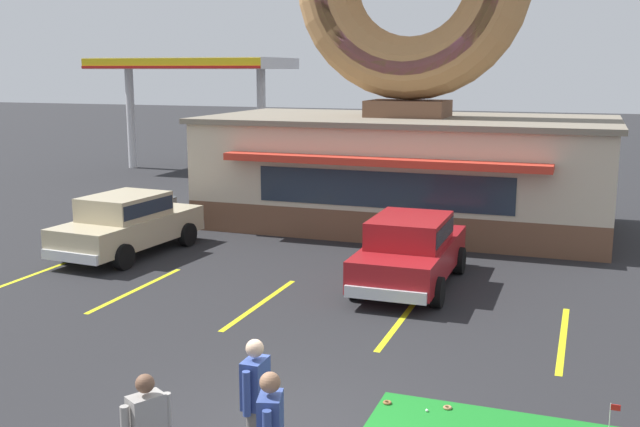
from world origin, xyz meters
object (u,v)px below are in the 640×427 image
car_champagne (128,222)px  golf_ball (427,410)px  car_red (410,248)px  pedestrian_hooded_kid (256,398)px  trash_bin (168,212)px  putting_flag_pin (613,414)px

car_champagne → golf_ball: bearing=-35.0°
golf_ball → car_champagne: (-9.33, 6.53, 0.82)m
car_champagne → car_red: bearing=-2.8°
car_red → pedestrian_hooded_kid: size_ratio=2.76×
pedestrian_hooded_kid → trash_bin: pedestrian_hooded_kid is taller
car_red → car_champagne: bearing=177.2°
car_champagne → trash_bin: (-0.75, 3.21, -0.37)m
putting_flag_pin → car_champagne: 13.50m
putting_flag_pin → trash_bin: trash_bin is taller
car_red → pedestrian_hooded_kid: bearing=-89.7°
trash_bin → car_red: bearing=-23.2°
car_red → trash_bin: bearing=156.8°
pedestrian_hooded_kid → trash_bin: (-8.42, 11.90, -0.42)m
car_red → trash_bin: car_red is taller
car_champagne → trash_bin: bearing=103.1°
golf_ball → car_champagne: car_champagne is taller
car_champagne → trash_bin: 3.32m
putting_flag_pin → trash_bin: 15.90m
golf_ball → putting_flag_pin: (2.43, -0.08, 0.39)m
putting_flag_pin → car_red: size_ratio=0.12×
car_red → trash_bin: 9.12m
golf_ball → trash_bin: 14.02m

